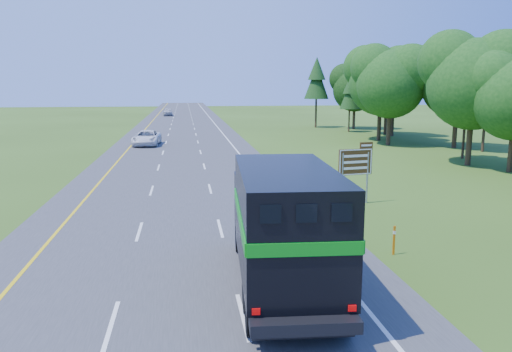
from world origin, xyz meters
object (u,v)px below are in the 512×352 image
(white_suv, at_px, (147,138))
(far_car, at_px, (168,112))
(exit_sign, at_px, (356,164))
(horse_truck, at_px, (283,223))

(white_suv, relative_size, far_car, 1.20)
(white_suv, xyz_separation_m, exit_sign, (13.45, -29.64, 1.39))
(exit_sign, bearing_deg, far_car, 89.62)
(horse_truck, relative_size, exit_sign, 2.69)
(far_car, distance_m, exit_sign, 85.04)
(horse_truck, relative_size, far_car, 1.90)
(horse_truck, distance_m, white_suv, 41.25)
(white_suv, xyz_separation_m, far_car, (0.64, 54.42, 0.02))
(horse_truck, height_order, far_car, horse_truck)
(white_suv, relative_size, exit_sign, 1.69)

